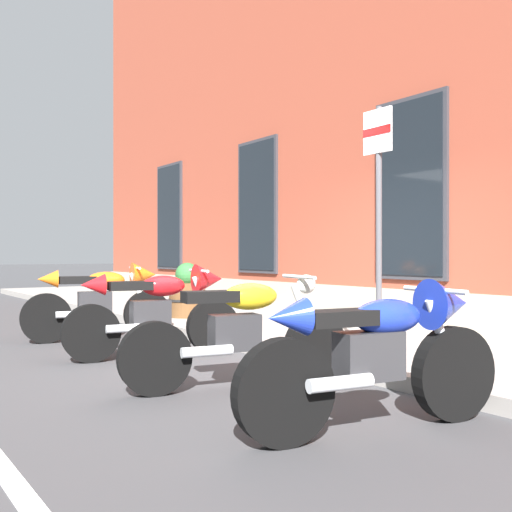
# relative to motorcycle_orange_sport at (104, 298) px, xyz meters

# --- Properties ---
(ground_plane) EXTENTS (140.00, 140.00, 0.00)m
(ground_plane) POSITION_rel_motorcycle_orange_sport_xyz_m (2.54, 0.97, -0.58)
(ground_plane) COLOR #38383A
(sidewalk) EXTENTS (27.71, 2.45, 0.14)m
(sidewalk) POSITION_rel_motorcycle_orange_sport_xyz_m (2.54, 2.20, -0.51)
(sidewalk) COLOR gray
(sidewalk) RESTS_ON ground_plane
(motorcycle_orange_sport) EXTENTS (0.68, 2.02, 1.08)m
(motorcycle_orange_sport) POSITION_rel_motorcycle_orange_sport_xyz_m (0.00, 0.00, 0.00)
(motorcycle_orange_sport) COLOR black
(motorcycle_orange_sport) RESTS_ON ground_plane
(motorcycle_red_sport) EXTENTS (0.67, 2.06, 1.07)m
(motorcycle_red_sport) POSITION_rel_motorcycle_orange_sport_xyz_m (1.69, 0.05, -0.00)
(motorcycle_red_sport) COLOR black
(motorcycle_red_sport) RESTS_ON ground_plane
(motorcycle_yellow_naked) EXTENTS (0.71, 2.15, 1.00)m
(motorcycle_yellow_naked) POSITION_rel_motorcycle_orange_sport_xyz_m (3.50, -0.04, -0.09)
(motorcycle_yellow_naked) COLOR black
(motorcycle_yellow_naked) RESTS_ON ground_plane
(motorcycle_blue_sport) EXTENTS (0.67, 2.02, 1.02)m
(motorcycle_blue_sport) POSITION_rel_motorcycle_orange_sport_xyz_m (5.12, 0.01, -0.03)
(motorcycle_blue_sport) COLOR black
(motorcycle_blue_sport) RESTS_ON ground_plane
(parking_sign) EXTENTS (0.36, 0.07, 2.53)m
(parking_sign) POSITION_rel_motorcycle_orange_sport_xyz_m (3.76, 1.43, 1.19)
(parking_sign) COLOR #4C4C51
(parking_sign) RESTS_ON sidewalk
(barrel_planter) EXTENTS (0.64, 0.64, 0.91)m
(barrel_planter) POSITION_rel_motorcycle_orange_sport_xyz_m (-0.82, 1.76, -0.06)
(barrel_planter) COLOR brown
(barrel_planter) RESTS_ON sidewalk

